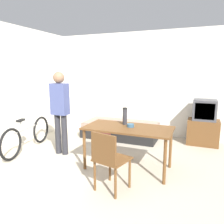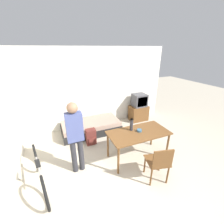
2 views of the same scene
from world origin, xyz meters
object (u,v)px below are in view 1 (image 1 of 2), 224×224
object	(u,v)px
daybed	(121,130)
backpack	(104,134)
tv	(203,124)
mate_bowl	(131,125)
thermos_flask	(125,115)
bicycle	(27,136)
wooden_chair	(109,158)
person_standing	(60,107)
dining_table	(128,132)

from	to	relation	value
daybed	backpack	bearing A→B (deg)	-105.91
tv	mate_bowl	xyz separation A→B (m)	(-1.18, -1.86, 0.29)
tv	thermos_flask	size ratio (longest dim) A/B	3.48
tv	bicycle	size ratio (longest dim) A/B	0.62
daybed	wooden_chair	distance (m)	2.65
wooden_chair	person_standing	xyz separation A→B (m)	(-1.48, 0.97, 0.48)
tv	wooden_chair	world-z (taller)	tv
tv	backpack	size ratio (longest dim) A/B	2.19
wooden_chair	thermos_flask	size ratio (longest dim) A/B	2.91
daybed	wooden_chair	size ratio (longest dim) A/B	2.15
wooden_chair	backpack	xyz separation A→B (m)	(-0.93, 1.87, -0.27)
daybed	backpack	xyz separation A→B (m)	(-0.19, -0.65, 0.04)
person_standing	thermos_flask	size ratio (longest dim) A/B	5.55
daybed	wooden_chair	bearing A→B (deg)	-73.57
thermos_flask	daybed	bearing A→B (deg)	112.60
wooden_chair	person_standing	size ratio (longest dim) A/B	0.53
thermos_flask	backpack	size ratio (longest dim) A/B	0.63
wooden_chair	thermos_flask	world-z (taller)	thermos_flask
bicycle	thermos_flask	bearing A→B (deg)	3.47
daybed	mate_bowl	distance (m)	1.93
backpack	person_standing	bearing A→B (deg)	-121.69
tv	thermos_flask	bearing A→B (deg)	-127.74
backpack	wooden_chair	bearing A→B (deg)	-63.53
dining_table	backpack	size ratio (longest dim) A/B	3.10
daybed	wooden_chair	xyz separation A→B (m)	(0.74, -2.52, 0.31)
bicycle	daybed	bearing A→B (deg)	47.38
daybed	person_standing	world-z (taller)	person_standing
dining_table	thermos_flask	xyz separation A→B (m)	(-0.12, 0.16, 0.25)
daybed	thermos_flask	bearing A→B (deg)	-67.40
bicycle	person_standing	bearing A→B (deg)	8.34
bicycle	mate_bowl	distance (m)	2.36
wooden_chair	mate_bowl	distance (m)	0.90
backpack	thermos_flask	bearing A→B (deg)	-46.78
wooden_chair	backpack	world-z (taller)	wooden_chair
wooden_chair	person_standing	distance (m)	1.83
tv	dining_table	world-z (taller)	tv
dining_table	mate_bowl	distance (m)	0.12
dining_table	mate_bowl	world-z (taller)	mate_bowl
dining_table	person_standing	distance (m)	1.53
bicycle	person_standing	world-z (taller)	person_standing
thermos_flask	mate_bowl	size ratio (longest dim) A/B	2.49
daybed	person_standing	size ratio (longest dim) A/B	1.13
bicycle	thermos_flask	size ratio (longest dim) A/B	5.62
daybed	mate_bowl	xyz separation A→B (m)	(0.79, -1.66, 0.58)
thermos_flask	tv	bearing A→B (deg)	52.26
person_standing	thermos_flask	bearing A→B (deg)	0.63
tv	bicycle	world-z (taller)	tv
daybed	person_standing	bearing A→B (deg)	-115.49
bicycle	wooden_chair	bearing A→B (deg)	-20.70
mate_bowl	backpack	size ratio (longest dim) A/B	0.25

